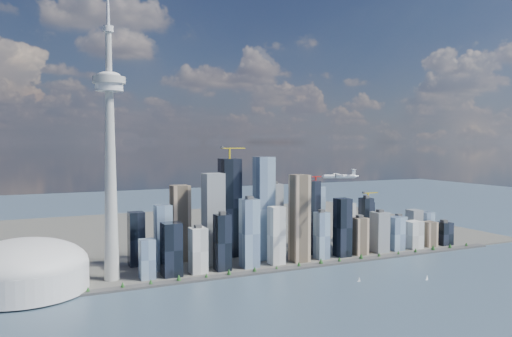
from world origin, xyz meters
name	(u,v)px	position (x,y,z in m)	size (l,w,h in m)	color
ground	(356,311)	(0.00, 0.00, 0.00)	(4000.00, 4000.00, 0.00)	#2F3F52
seawall	(277,270)	(0.00, 250.00, 2.00)	(1100.00, 22.00, 4.00)	#383838
land	(202,232)	(0.00, 700.00, 1.50)	(1400.00, 900.00, 3.00)	#4C4C47
shoreline_trees	(277,266)	(0.00, 250.00, 8.78)	(960.53, 7.20, 8.80)	#3F2D1E
skyscraper_cluster	(284,225)	(59.62, 336.82, 72.56)	(736.00, 142.00, 235.41)	black
needle_tower	(110,149)	(-300.00, 310.00, 235.84)	(56.00, 56.00, 550.50)	#AEAEA8
dome_stadium	(25,269)	(-440.00, 300.00, 39.44)	(200.00, 200.00, 86.00)	silver
airplane	(340,176)	(123.45, 223.77, 181.34)	(71.21, 63.85, 18.13)	white
sailboat_west	(427,278)	(214.31, 80.54, 3.25)	(7.31, 3.37, 10.13)	white
sailboat_east	(359,280)	(97.80, 123.90, 2.82)	(6.37, 2.67, 8.80)	white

